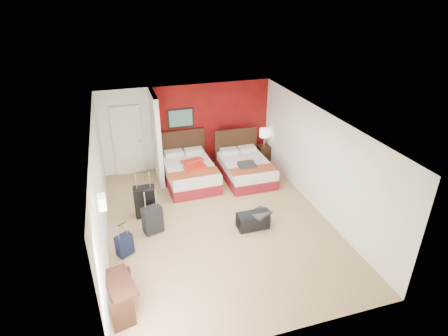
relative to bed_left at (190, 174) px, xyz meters
name	(u,v)px	position (x,y,z in m)	size (l,w,h in m)	color
ground	(218,223)	(0.23, -2.10, -0.28)	(6.50, 6.50, 0.00)	tan
room_walls	(147,157)	(-1.18, -0.68, 0.97)	(5.02, 6.52, 2.50)	white
red_accent_panel	(212,124)	(0.98, 1.13, 0.97)	(3.50, 0.04, 2.50)	maroon
partition_wall	(157,138)	(-0.77, 0.51, 0.97)	(0.12, 1.20, 2.50)	silver
entry_door	(128,141)	(-1.52, 1.10, 0.74)	(0.82, 0.06, 2.05)	silver
bed_left	(190,174)	(0.00, 0.00, 0.00)	(1.33, 1.90, 0.57)	white
bed_right	(246,170)	(1.60, -0.22, -0.01)	(1.26, 1.80, 0.54)	silver
red_suitcase_open	(194,164)	(0.10, -0.10, 0.33)	(0.55, 0.76, 0.10)	red
jacket_bundle	(247,165)	(1.50, -0.52, 0.31)	(0.45, 0.36, 0.11)	#353539
nightstand	(263,153)	(2.53, 0.75, -0.03)	(0.36, 0.36, 0.50)	#321A10
table_lamp	(264,138)	(2.53, 0.75, 0.49)	(0.31, 0.31, 0.56)	silver
suitcase_black	(145,202)	(-1.36, -1.30, 0.09)	(0.50, 0.31, 0.75)	black
suitcase_charcoal	(153,221)	(-1.28, -2.02, 0.03)	(0.42, 0.26, 0.62)	black
suitcase_navy	(125,246)	(-1.94, -2.64, -0.06)	(0.33, 0.20, 0.46)	black
duffel_bag	(253,221)	(0.93, -2.50, -0.10)	(0.72, 0.38, 0.36)	black
jacket_draped	(260,213)	(1.08, -2.55, 0.11)	(0.43, 0.37, 0.06)	#323136
desk	(122,297)	(-2.06, -4.16, 0.06)	(0.41, 0.83, 0.69)	black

